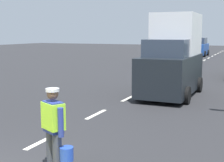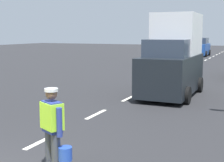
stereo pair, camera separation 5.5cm
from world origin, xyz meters
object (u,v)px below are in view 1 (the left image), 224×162
road_worker (54,127)px  delivery_truck (173,58)px  car_oncoming_third (199,48)px  car_oncoming_second (169,54)px

road_worker → delivery_truck: 9.03m
road_worker → car_oncoming_third: bearing=94.7°
road_worker → car_oncoming_third: (-2.84, 34.38, 0.05)m
road_worker → delivery_truck: delivery_truck is taller
road_worker → car_oncoming_second: size_ratio=0.40×
delivery_truck → car_oncoming_third: delivery_truck is taller
car_oncoming_second → car_oncoming_third: (0.39, 12.68, 0.06)m
road_worker → car_oncoming_third: car_oncoming_third is taller
car_oncoming_second → car_oncoming_third: size_ratio=0.98×
car_oncoming_second → delivery_truck: bearing=-75.3°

